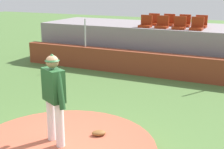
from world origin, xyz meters
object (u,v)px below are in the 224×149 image
Objects in this scene: pitcher at (54,93)px; stadium_chair_2 at (179,25)px; stadium_chair_0 at (146,23)px; stadium_chair_3 at (197,26)px; fielding_glove at (99,133)px; stadium_chair_1 at (162,24)px; stadium_chair_4 at (153,21)px; stadium_chair_6 at (184,23)px; stadium_chair_5 at (169,22)px; stadium_chair_7 at (201,24)px; baseball at (55,126)px.

stadium_chair_2 reaches higher than pitcher.
stadium_chair_0 is 2.10m from stadium_chair_3.
stadium_chair_3 is (0.58, 7.16, 1.55)m from fielding_glove.
stadium_chair_4 is at bearing -53.06° from stadium_chair_1.
stadium_chair_3 and stadium_chair_6 have the same top height.
stadium_chair_6 is (-0.69, 0.90, 0.00)m from stadium_chair_3.
stadium_chair_6 is (0.52, 8.71, 0.53)m from pitcher.
stadium_chair_4 is (-1.48, 8.03, 1.55)m from fielding_glove.
stadium_chair_1 reaches higher than pitcher.
stadium_chair_5 is 1.00× the size of stadium_chair_7.
stadium_chair_3 is at bearing 108.47° from pitcher.
stadium_chair_5 is (-1.38, 0.91, 0.00)m from stadium_chair_3.
stadium_chair_2 is at bearing 82.37° from baseball.
stadium_chair_1 is at bearing 89.07° from stadium_chair_5.
stadium_chair_7 is (1.39, 0.89, 0.00)m from stadium_chair_1.
stadium_chair_1 is 1.11m from stadium_chair_4.
stadium_chair_3 is (0.68, 0.04, 0.00)m from stadium_chair_2.
fielding_glove is 7.29m from stadium_chair_2.
baseball is at bearing 150.93° from fielding_glove.
stadium_chair_5 is at bearing -0.55° from stadium_chair_6.
pitcher is 8.78m from stadium_chair_7.
stadium_chair_1 reaches higher than baseball.
stadium_chair_6 is 1.00× the size of stadium_chair_7.
stadium_chair_3 is 0.87m from stadium_chair_7.
stadium_chair_6 reaches higher than pitcher.
stadium_chair_0 is 1.00× the size of stadium_chair_6.
stadium_chair_2 is 1.00× the size of stadium_chair_4.
baseball is (-0.44, 0.55, -1.04)m from pitcher.
pitcher is at bearing 81.17° from stadium_chair_3.
fielding_glove is at bearing 90.85° from stadium_chair_2.
stadium_chair_4 is at bearing 2.90° from stadium_chair_5.
fielding_glove is 8.31m from stadium_chair_4.
baseball is 7.45m from stadium_chair_2.
fielding_glove is 7.36m from stadium_chair_1.
stadium_chair_0 is 1.68m from stadium_chair_6.
stadium_chair_0 and stadium_chair_1 have the same top height.
pitcher is 3.70× the size of stadium_chair_0.
stadium_chair_5 is 1.38m from stadium_chair_7.
stadium_chair_2 is 1.17m from stadium_chair_5.
stadium_chair_0 and stadium_chair_2 have the same top height.
stadium_chair_6 is at bearing -2.45° from stadium_chair_7.
stadium_chair_5 is at bearing -1.51° from stadium_chair_7.
stadium_chair_1 is at bearing -1.90° from stadium_chair_2.
stadium_chair_4 is (-0.41, 8.13, 1.56)m from baseball.
stadium_chair_0 is (-0.89, 7.79, 0.53)m from pitcher.
stadium_chair_4 is at bearing 1.17° from stadium_chair_6.
stadium_chair_7 is at bearing 78.55° from baseball.
stadium_chair_4 is at bearing 66.12° from fielding_glove.
stadium_chair_2 is (-0.11, 7.12, 1.55)m from fielding_glove.
stadium_chair_1 is 1.00× the size of stadium_chair_3.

